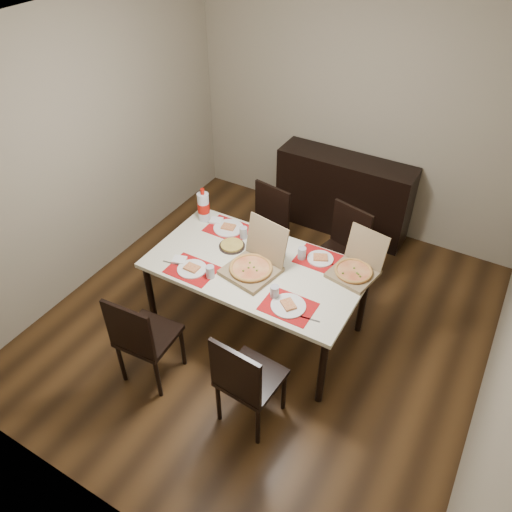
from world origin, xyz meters
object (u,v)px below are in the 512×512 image
at_px(chair_near_left, 142,337).
at_px(soda_bottle, 204,207).
at_px(chair_near_right, 245,379).
at_px(chair_far_left, 265,227).
at_px(sideboard, 343,195).
at_px(pizza_box_center, 254,265).
at_px(dip_bowl, 279,256).
at_px(dining_table, 256,271).
at_px(chair_far_right, 342,249).

xyz_separation_m(chair_near_left, soda_bottle, (-0.28, 1.29, 0.38)).
bearing_deg(chair_near_right, chair_far_left, 114.99).
xyz_separation_m(sideboard, chair_near_right, (0.37, -2.75, 0.06)).
distance_m(sideboard, pizza_box_center, 1.96).
relative_size(chair_near_right, pizza_box_center, 1.83).
bearing_deg(chair_far_left, sideboard, 68.32).
height_order(chair_near_left, dip_bowl, chair_near_left).
height_order(dining_table, chair_near_left, chair_near_left).
bearing_deg(sideboard, dip_bowl, -88.05).
xyz_separation_m(sideboard, chair_far_right, (0.39, -1.00, 0.06)).
height_order(dining_table, dip_bowl, dip_bowl).
height_order(chair_near_left, chair_near_right, same).
xyz_separation_m(sideboard, dining_table, (-0.06, -1.86, 0.23)).
bearing_deg(dining_table, chair_far_right, 62.25).
bearing_deg(sideboard, chair_far_right, -68.78).
height_order(chair_far_right, dip_bowl, chair_far_right).
distance_m(dip_bowl, soda_bottle, 0.89).
xyz_separation_m(dining_table, chair_near_right, (0.43, -0.89, -0.17)).
xyz_separation_m(dining_table, chair_near_left, (-0.48, -0.95, -0.17)).
bearing_deg(sideboard, chair_near_left, -100.92).
height_order(dining_table, soda_bottle, soda_bottle).
distance_m(dining_table, pizza_box_center, 0.15).
distance_m(dining_table, soda_bottle, 0.85).
height_order(chair_far_left, soda_bottle, soda_bottle).
bearing_deg(pizza_box_center, chair_far_left, 113.54).
distance_m(chair_near_left, dip_bowl, 1.32).
relative_size(sideboard, soda_bottle, 4.47).
bearing_deg(chair_far_left, dip_bowl, -51.66).
height_order(sideboard, pizza_box_center, pizza_box_center).
height_order(dining_table, chair_near_right, chair_near_right).
distance_m(chair_far_left, dip_bowl, 0.81).
distance_m(dining_table, chair_near_left, 1.08).
height_order(chair_near_left, chair_far_right, same).
xyz_separation_m(sideboard, pizza_box_center, (-0.04, -1.93, 0.36)).
relative_size(dining_table, chair_far_left, 1.94).
xyz_separation_m(chair_near_left, dip_bowl, (0.60, 1.15, 0.25)).
xyz_separation_m(dip_bowl, soda_bottle, (-0.87, 0.14, 0.13)).
bearing_deg(chair_near_right, soda_bottle, 133.95).
bearing_deg(chair_near_left, chair_far_left, 86.05).
bearing_deg(chair_far_right, chair_near_left, -117.27).
distance_m(chair_near_left, chair_far_right, 2.03).
relative_size(dining_table, chair_far_right, 1.94).
height_order(chair_near_right, soda_bottle, soda_bottle).
bearing_deg(sideboard, pizza_box_center, -91.23).
bearing_deg(sideboard, chair_near_right, -82.39).
distance_m(dining_table, chair_near_right, 1.00).
height_order(sideboard, dip_bowl, sideboard).
bearing_deg(soda_bottle, pizza_box_center, -27.80).
bearing_deg(chair_far_right, pizza_box_center, -114.93).
bearing_deg(dining_table, sideboard, 88.15).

